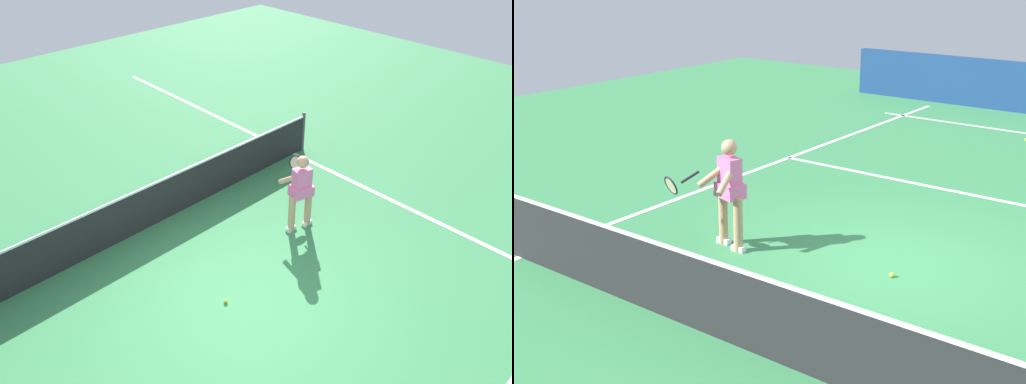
# 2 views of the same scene
# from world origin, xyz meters

# --- Properties ---
(ground_plane) EXTENTS (28.24, 28.24, 0.00)m
(ground_plane) POSITION_xyz_m (0.00, 0.00, 0.00)
(ground_plane) COLOR #38844C
(sideline_right_marking) EXTENTS (0.10, 19.72, 0.01)m
(sideline_right_marking) POSITION_xyz_m (4.13, 0.00, 0.00)
(sideline_right_marking) COLOR white
(sideline_right_marking) RESTS_ON ground
(court_net) EXTENTS (8.93, 0.08, 0.98)m
(court_net) POSITION_xyz_m (0.00, 2.78, 0.45)
(court_net) COLOR #4C4C51
(court_net) RESTS_ON ground
(tennis_player) EXTENTS (0.94, 0.89, 1.55)m
(tennis_player) POSITION_xyz_m (2.10, 0.82, 0.85)
(tennis_player) COLOR tan
(tennis_player) RESTS_ON ground
(tennis_ball_near) EXTENTS (0.07, 0.07, 0.07)m
(tennis_ball_near) POSITION_xyz_m (-0.18, 0.31, 0.03)
(tennis_ball_near) COLOR #D1E533
(tennis_ball_near) RESTS_ON ground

